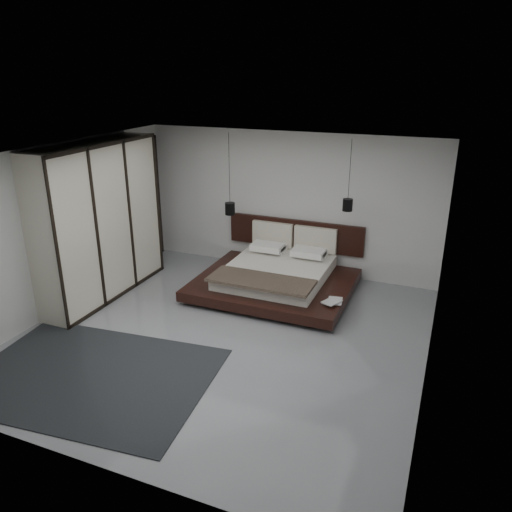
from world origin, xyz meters
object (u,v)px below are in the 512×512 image
at_px(bed, 277,275).
at_px(wardrobe, 99,222).
at_px(lattice_screen, 147,200).
at_px(pendant_right, 348,205).
at_px(pendant_left, 230,208).
at_px(rug, 91,376).

relative_size(bed, wardrobe, 0.99).
distance_m(lattice_screen, pendant_right, 4.29).
bearing_deg(lattice_screen, wardrobe, -82.35).
xyz_separation_m(pendant_left, pendant_right, (2.30, 0.00, 0.31)).
distance_m(pendant_right, wardrobe, 4.40).
bearing_deg(pendant_left, wardrobe, -134.13).
xyz_separation_m(wardrobe, rug, (1.50, -2.28, -1.38)).
bearing_deg(rug, pendant_right, 58.10).
relative_size(bed, pendant_right, 2.23).
xyz_separation_m(lattice_screen, bed, (3.12, -0.54, -1.01)).
distance_m(pendant_left, wardrobe, 2.47).
xyz_separation_m(lattice_screen, wardrobe, (0.25, -1.87, 0.08)).
bearing_deg(bed, lattice_screen, 170.12).
xyz_separation_m(bed, rug, (-1.37, -3.61, -0.28)).
relative_size(wardrobe, rug, 0.87).
bearing_deg(lattice_screen, pendant_left, -2.91).
bearing_deg(rug, pendant_left, 86.87).
height_order(bed, pendant_right, pendant_right).
bearing_deg(wardrobe, pendant_left, 45.87).
distance_m(wardrobe, rug, 3.05).
height_order(pendant_right, wardrobe, pendant_right).
height_order(lattice_screen, wardrobe, wardrobe).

